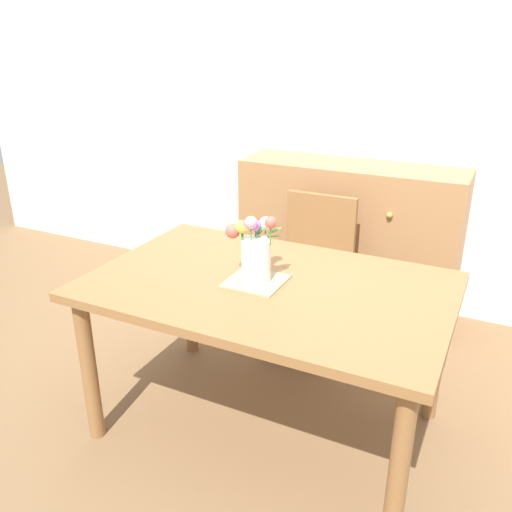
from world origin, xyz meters
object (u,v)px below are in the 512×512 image
object	(u,v)px
dining_table	(268,301)
chair_far	(313,262)
flower_vase	(254,251)
dresser	(348,240)

from	to	relation	value
dining_table	chair_far	bearing A→B (deg)	96.78
dining_table	flower_vase	xyz separation A→B (m)	(-0.06, -0.02, 0.23)
chair_far	dresser	size ratio (longest dim) A/B	0.64
chair_far	flower_vase	size ratio (longest dim) A/B	2.99
dresser	flower_vase	distance (m)	1.40
dresser	chair_far	bearing A→B (deg)	-97.19
dining_table	dresser	xyz separation A→B (m)	(-0.04, 1.33, -0.17)
dresser	flower_vase	bearing A→B (deg)	-90.91
dining_table	dresser	world-z (taller)	dresser
dining_table	chair_far	size ratio (longest dim) A/B	1.71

